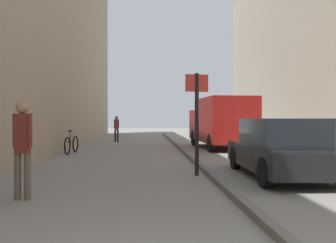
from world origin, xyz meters
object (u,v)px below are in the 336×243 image
at_px(pedestrian_main_foreground, 22,143).
at_px(delivery_van, 221,122).
at_px(pedestrian_mid_block, 117,127).
at_px(parked_car, 281,148).
at_px(street_sign_post, 197,115).
at_px(bicycle_leaning, 72,144).

relative_size(pedestrian_main_foreground, delivery_van, 0.32).
bearing_deg(pedestrian_mid_block, parked_car, 93.37).
bearing_deg(parked_car, pedestrian_main_foreground, -156.80).
bearing_deg(pedestrian_mid_block, delivery_van, 118.76).
distance_m(parked_car, street_sign_post, 2.25).
bearing_deg(delivery_van, parked_car, -95.54).
distance_m(pedestrian_mid_block, bicycle_leaning, 7.63).
relative_size(pedestrian_mid_block, delivery_van, 0.29).
relative_size(delivery_van, parked_car, 1.29).
distance_m(pedestrian_mid_block, parked_car, 14.76).
bearing_deg(delivery_van, pedestrian_main_foreground, -122.10).
bearing_deg(delivery_van, street_sign_post, -109.58).
bearing_deg(pedestrian_main_foreground, bicycle_leaning, 101.01).
xyz_separation_m(delivery_van, bicycle_leaning, (-6.69, -2.23, -0.91)).
distance_m(street_sign_post, bicycle_leaning, 7.49).
height_order(parked_car, street_sign_post, street_sign_post).
xyz_separation_m(pedestrian_mid_block, street_sign_post, (3.12, -13.49, 0.62)).
bearing_deg(street_sign_post, bicycle_leaning, -63.60).
bearing_deg(pedestrian_mid_block, pedestrian_main_foreground, 71.50).
relative_size(pedestrian_main_foreground, street_sign_post, 0.68).
relative_size(pedestrian_mid_block, parked_car, 0.38).
bearing_deg(parked_car, street_sign_post, 172.32).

